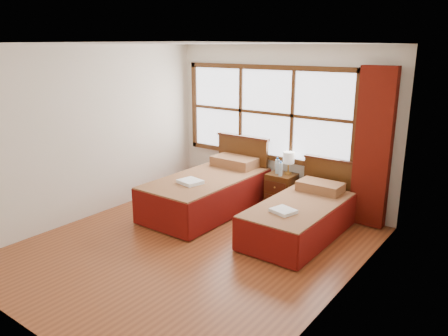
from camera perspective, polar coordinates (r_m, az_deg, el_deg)
The scene contains 15 objects.
floor at distance 5.90m, azimuth -4.22°, elevation -10.23°, with size 4.50×4.50×0.00m, color brown.
ceiling at distance 5.31m, azimuth -4.80°, elevation 15.90°, with size 4.50×4.50×0.00m, color white.
wall_back at distance 7.27m, azimuth 7.30°, elevation 5.46°, with size 4.00×4.00×0.00m, color silver.
wall_left at distance 6.92m, azimuth -17.12°, elevation 4.37°, with size 4.50×4.50×0.00m, color silver.
wall_right at distance 4.45m, azimuth 15.33°, elevation -1.57°, with size 4.50×4.50×0.00m, color silver.
window at distance 7.33m, azimuth 5.49°, elevation 7.19°, with size 3.16×0.06×1.56m.
curtain at distance 6.54m, azimuth 18.91°, elevation 2.43°, with size 0.50×0.16×2.30m, color #5D1209.
bed_left at distance 7.02m, azimuth -1.97°, elevation -2.99°, with size 1.10×2.14×1.08m.
bed_right at distance 6.21m, azimuth 10.02°, elevation -6.25°, with size 0.95×1.97×0.92m.
nightstand at distance 7.20m, azimuth 7.47°, elevation -2.97°, with size 0.43×0.43×0.57m.
towels_left at distance 6.59m, azimuth -4.42°, elevation -1.80°, with size 0.38×0.35×0.05m.
towels_right at distance 5.73m, azimuth 7.76°, elevation -5.57°, with size 0.35×0.32×0.05m.
lamp at distance 7.09m, azimuth 8.45°, elevation 1.26°, with size 0.19×0.19×0.36m.
bottle_near at distance 7.11m, azimuth 6.98°, elevation 0.23°, with size 0.07×0.07×0.26m.
bottle_far at distance 6.99m, azimuth 7.40°, elevation -0.14°, with size 0.06×0.06×0.24m.
Camera 1 is at (3.51, -3.98, 2.58)m, focal length 35.00 mm.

